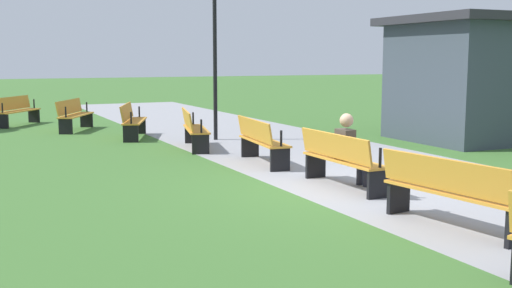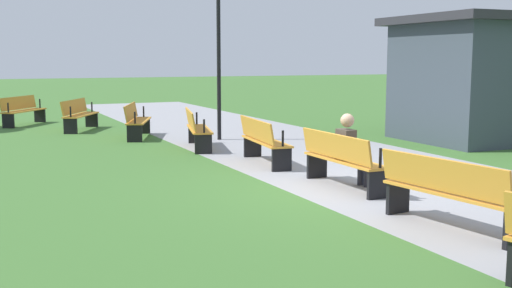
% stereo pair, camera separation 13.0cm
% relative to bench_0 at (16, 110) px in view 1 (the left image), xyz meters
% --- Properties ---
extents(ground_plane, '(120.00, 120.00, 0.00)m').
position_rel_bench_0_xyz_m(ground_plane, '(12.31, 3.96, -0.48)').
color(ground_plane, '#3D6B2D').
extents(path_paving, '(40.78, 4.64, 0.01)m').
position_rel_bench_0_xyz_m(path_paving, '(12.31, 5.31, -0.48)').
color(path_paving, '#939399').
rests_on(path_paving, ground).
extents(bench_0, '(1.84, 1.50, 0.89)m').
position_rel_bench_0_xyz_m(bench_0, '(0.00, 0.00, 0.00)').
color(bench_0, orange).
rests_on(bench_0, ground).
extents(bench_1, '(1.92, 1.33, 0.89)m').
position_rel_bench_0_xyz_m(bench_1, '(2.23, 1.37, 0.00)').
color(bench_1, orange).
rests_on(bench_1, ground).
extents(bench_2, '(1.96, 1.14, 0.89)m').
position_rel_bench_0_xyz_m(bench_2, '(4.61, 2.46, 0.00)').
color(bench_2, orange).
rests_on(bench_2, ground).
extents(bench_3, '(1.98, 0.93, 0.89)m').
position_rel_bench_0_xyz_m(bench_3, '(7.11, 3.25, 0.00)').
color(bench_3, orange).
rests_on(bench_3, ground).
extents(bench_4, '(1.97, 0.71, 0.89)m').
position_rel_bench_0_xyz_m(bench_4, '(9.69, 3.73, 0.00)').
color(bench_4, orange).
rests_on(bench_4, ground).
extents(bench_5, '(1.92, 0.47, 0.89)m').
position_rel_bench_0_xyz_m(bench_5, '(12.31, 3.89, 0.00)').
color(bench_5, orange).
rests_on(bench_5, ground).
extents(bench_6, '(1.97, 0.71, 0.89)m').
position_rel_bench_0_xyz_m(bench_6, '(14.93, 3.73, 0.00)').
color(bench_6, orange).
rests_on(bench_6, ground).
extents(person_seated, '(0.32, 0.52, 1.20)m').
position_rel_bench_0_xyz_m(person_seated, '(12.34, 4.04, 0.16)').
color(person_seated, '#4C4238').
rests_on(person_seated, ground).
extents(lamp_post, '(0.32, 0.32, 4.02)m').
position_rel_bench_0_xyz_m(lamp_post, '(5.88, 4.30, 2.32)').
color(lamp_post, black).
rests_on(lamp_post, ground).
extents(kiosk, '(3.68, 3.17, 3.10)m').
position_rel_bench_0_xyz_m(kiosk, '(8.71, 9.81, 1.11)').
color(kiosk, '#38424C').
rests_on(kiosk, ground).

